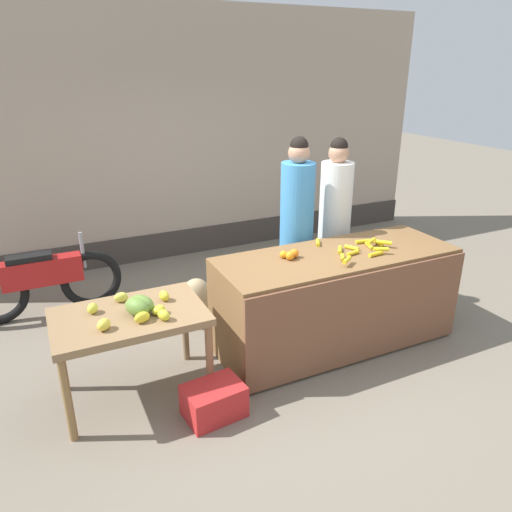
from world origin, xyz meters
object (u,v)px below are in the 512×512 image
(parked_motorcycle, at_px, (43,281))
(produce_sack, at_px, (196,302))
(produce_crate, at_px, (214,401))
(vendor_woman_blue_shirt, at_px, (296,230))
(vendor_woman_white_shirt, at_px, (334,224))

(parked_motorcycle, bearing_deg, produce_sack, -32.73)
(parked_motorcycle, height_order, produce_crate, parked_motorcycle)
(parked_motorcycle, relative_size, produce_sack, 3.13)
(vendor_woman_blue_shirt, bearing_deg, parked_motorcycle, 155.11)
(produce_crate, bearing_deg, vendor_woman_blue_shirt, 40.44)
(vendor_woman_white_shirt, relative_size, produce_sack, 3.61)
(vendor_woman_white_shirt, bearing_deg, produce_crate, -146.69)
(vendor_woman_blue_shirt, distance_m, vendor_woman_white_shirt, 0.51)
(vendor_woman_blue_shirt, xyz_separation_m, produce_crate, (-1.37, -1.17, -0.83))
(vendor_woman_white_shirt, distance_m, produce_crate, 2.38)
(vendor_woman_blue_shirt, bearing_deg, produce_crate, -139.56)
(parked_motorcycle, bearing_deg, produce_crate, -65.58)
(parked_motorcycle, distance_m, produce_crate, 2.52)
(vendor_woman_white_shirt, relative_size, parked_motorcycle, 1.15)
(vendor_woman_white_shirt, bearing_deg, produce_sack, 173.95)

